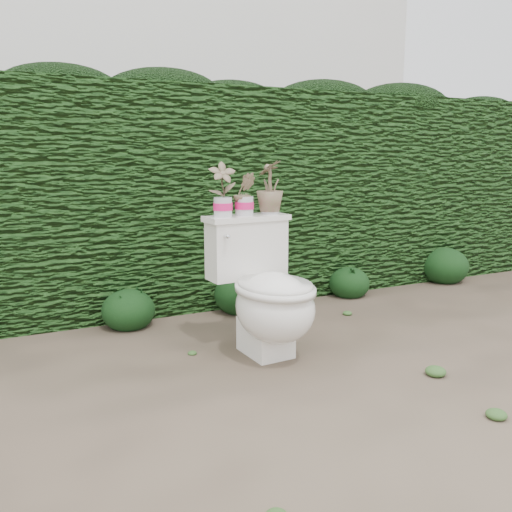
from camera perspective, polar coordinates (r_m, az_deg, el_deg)
name	(u,v)px	position (r m, az deg, el deg)	size (l,w,h in m)	color
ground	(249,369)	(2.94, -0.70, -11.82)	(60.00, 60.00, 0.00)	#746350
hedge	(160,197)	(4.24, -10.07, 6.10)	(8.00, 1.00, 1.60)	#2A591D
house_wall	(114,94)	(8.69, -14.76, 16.12)	(8.00, 3.50, 4.00)	silver
toilet	(267,294)	(3.03, 1.20, -4.05)	(0.51, 0.70, 0.78)	white
potted_plant_left	(223,191)	(3.08, -3.52, 6.88)	(0.16, 0.11, 0.30)	#2B8328
potted_plant_center	(244,195)	(3.14, -1.24, 6.40)	(0.13, 0.10, 0.23)	#2B8328
potted_plant_right	(270,189)	(3.23, 1.48, 7.11)	(0.17, 0.17, 0.30)	#2B8328
liriope_clump_2	(128,306)	(3.68, -13.31, -5.17)	(0.35, 0.35, 0.28)	#173B14
liriope_clump_3	(241,290)	(3.92, -1.60, -3.64)	(0.39, 0.39, 0.31)	#173B14
liriope_clump_4	(349,280)	(4.42, 9.78, -2.49)	(0.33, 0.33, 0.26)	#173B14
liriope_clump_5	(445,263)	(5.13, 19.24, -0.70)	(0.42, 0.42, 0.34)	#173B14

